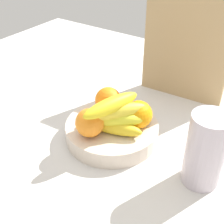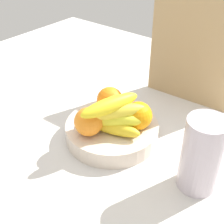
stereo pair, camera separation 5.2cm
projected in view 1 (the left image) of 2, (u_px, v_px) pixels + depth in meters
ground_plane at (124, 140)px, 87.96cm from camera, size 180.00×140.00×3.00cm
fruit_bowl at (112, 131)px, 85.52cm from camera, size 25.79×25.79×4.68cm
orange_front_left at (108, 100)px, 87.27cm from camera, size 7.57×7.57×7.57cm
orange_front_right at (90, 123)px, 78.31cm from camera, size 7.57×7.57×7.57cm
orange_center at (138, 114)px, 81.35cm from camera, size 7.57×7.57×7.57cm
banana_bunch at (113, 116)px, 78.31cm from camera, size 17.46×17.49×10.60cm
cutting_board at (186, 46)px, 95.69cm from camera, size 28.06×3.23×36.00cm
thermos_tumbler at (205, 150)px, 68.44cm from camera, size 8.96×8.96×18.47cm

